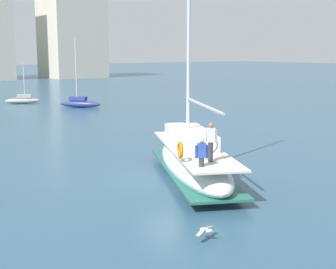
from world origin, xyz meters
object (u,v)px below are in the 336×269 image
main_sailboat (193,160)px  moored_catamaran (23,100)px  moored_sloop_near (80,103)px  seagull (206,230)px

main_sailboat → moored_catamaran: size_ratio=2.52×
moored_catamaran → moored_sloop_near: bearing=-63.9°
moored_sloop_near → seagull: size_ratio=7.56×
main_sailboat → moored_sloop_near: size_ratio=1.65×
main_sailboat → moored_catamaran: (4.54, 36.51, -0.48)m
moored_catamaran → seagull: bearing=-101.7°
moored_sloop_near → seagull: bearing=-109.4°
moored_sloop_near → moored_catamaran: (-3.59, 7.32, -0.09)m
main_sailboat → seagull: main_sailboat is taller
seagull → main_sailboat: bearing=54.4°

